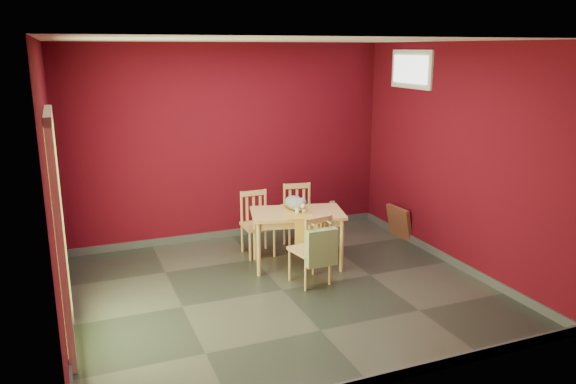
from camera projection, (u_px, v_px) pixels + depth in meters
name	position (u px, v px, depth m)	size (l,w,h in m)	color
ground	(282.00, 290.00, 6.27)	(4.50, 4.50, 0.00)	#2D342D
room_shell	(282.00, 286.00, 6.26)	(4.50, 4.50, 4.50)	#510814
doorway	(58.00, 228.00, 4.82)	(0.06, 1.01, 2.13)	#B7D838
window	(411.00, 69.00, 7.39)	(0.05, 0.90, 0.50)	white
outlet_plate	(332.00, 205.00, 8.56)	(0.08, 0.01, 0.12)	silver
dining_table	(297.00, 218.00, 6.84)	(1.23, 0.90, 0.69)	tan
table_runner	(301.00, 218.00, 6.73)	(0.47, 0.73, 0.34)	gold
chair_far_left	(257.00, 223.00, 7.29)	(0.39, 0.39, 0.82)	tan
chair_far_right	(299.00, 216.00, 7.52)	(0.47, 0.47, 0.86)	tan
chair_near	(312.00, 248.00, 6.34)	(0.45, 0.45, 0.83)	tan
tote_bag	(322.00, 247.00, 6.14)	(0.35, 0.20, 0.49)	#75935E
cat	(295.00, 200.00, 6.88)	(0.24, 0.46, 0.23)	slate
picture_frame	(399.00, 222.00, 7.94)	(0.19, 0.47, 0.46)	brown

